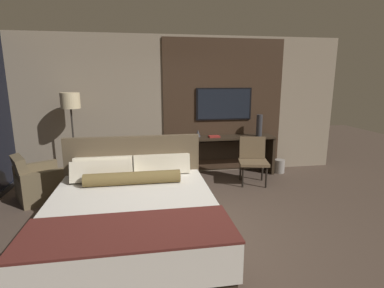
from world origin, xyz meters
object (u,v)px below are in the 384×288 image
Objects in this scene: desk_chair at (253,157)px; vase_tall at (259,125)px; floor_lamp at (71,108)px; desk at (225,148)px; tv at (224,104)px; bed at (132,217)px; vase_short at (198,133)px; armchair_by_window at (39,184)px; waste_bin at (279,166)px; book at (214,136)px.

vase_tall is at bearing 71.42° from desk_chair.
floor_lamp is at bearing -178.52° from vase_tall.
vase_tall reaches higher than desk.
desk is at bearing -90.00° from tv.
bed is 2.58× the size of desk_chair.
vase_short is at bearing 173.64° from vase_tall.
bed is 2.29m from armchair_by_window.
bed is 3.55m from vase_tall.
vase_short is at bearing 5.64° from floor_lamp.
bed is 15.43× the size of vase_short.
bed is at bearing -136.42° from vase_tall.
book is at bearing 177.11° from waste_bin.
waste_bin is at bearing -14.20° from tv.
desk is 3.07m from floor_lamp.
floor_lamp reaches higher than waste_bin.
armchair_by_window is at bearing -166.73° from desk.
vase_short is at bearing 174.04° from waste_bin.
vase_short is (1.27, 2.54, 0.52)m from bed.
waste_bin is at bearing 0.74° from floor_lamp.
tv reaches higher than armchair_by_window.
armchair_by_window is 4.61m from waste_bin.
floor_lamp is at bearing -177.35° from book.
vase_short reaches higher than book.
vase_short reaches higher than desk.
book is at bearing -169.16° from desk.
vase_tall is 0.96m from book.
tv is 3.72m from armchair_by_window.
armchair_by_window is 3.02m from vase_short.
vase_short is (2.37, 0.23, -0.57)m from floor_lamp.
desk is 2.07× the size of armchair_by_window.
floor_lamp reaches higher than book.
waste_bin is at bearing -5.85° from desk.
bed reaches higher than desk_chair.
bed is at bearing -141.82° from waste_bin.
armchair_by_window is (-3.39, -0.80, -0.28)m from desk.
vase_short reaches higher than waste_bin.
vase_tall is (0.69, -0.25, -0.43)m from tv.
bed is at bearing -64.52° from floor_lamp.
tv is 1.35× the size of desk_chair.
floor_lamp is 2.76m from book.
desk_chair is (0.38, -0.77, -0.94)m from tv.
vase_short is at bearing -168.57° from tv.
desk_chair is (0.38, -0.60, -0.04)m from desk.
bed is 2.32× the size of armchair_by_window.
book is (-0.94, 0.03, -0.21)m from vase_tall.
vase_tall reaches higher than vase_short.
vase_tall is at bearing -1.85° from book.
tv is 0.68× the size of floor_lamp.
bed is 1.12× the size of desk.
tv is (1.83, 2.66, 1.10)m from bed.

